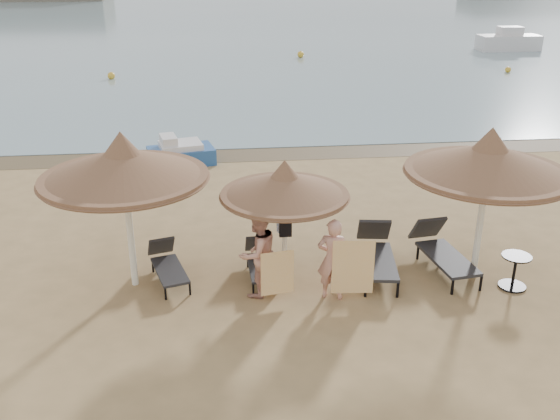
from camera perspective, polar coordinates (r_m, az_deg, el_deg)
The scene contains 20 objects.
ground at distance 12.50m, azimuth 1.97°, elevation -8.12°, with size 160.00×160.00×0.00m, color tan.
wet_sand_strip at distance 21.07m, azimuth -1.53°, elevation 5.17°, with size 200.00×1.60×0.01m, color brown.
palapa_left at distance 12.30m, azimuth -14.14°, elevation 4.01°, with size 3.30×3.30×3.27m.
palapa_center at distance 12.39m, azimuth 0.43°, elevation 2.27°, with size 2.63×2.63×2.60m.
palapa_right at distance 12.90m, azimuth 18.54°, elevation 4.36°, with size 3.29×3.29×3.26m.
lounger_far_left at distance 13.31m, azimuth -10.27°, elevation -4.82°, with size 0.97×1.72×0.73m.
lounger_near_left at distance 13.24m, azimuth -1.81°, elevation -4.64°, with size 0.58×1.61×0.71m.
lounger_near_right at distance 13.51m, azimuth 8.82°, elevation -3.82°, with size 1.00×2.19×0.95m.
lounger_far_right at distance 13.92m, azimuth 14.54°, elevation -3.50°, with size 0.98×2.18×0.94m.
side_table at distance 13.60m, azimuth 20.62°, elevation -5.35°, with size 0.59×0.59×0.72m.
person_left at distance 12.17m, azimuth -2.05°, elevation -3.39°, with size 0.97×0.63×2.10m, color tan.
person_right at distance 12.13m, azimuth 4.88°, elevation -3.94°, with size 0.90×0.59×1.97m, color tan.
towel_left at distance 12.08m, azimuth -0.24°, elevation -5.79°, with size 0.66×0.14×0.93m.
towel_right at distance 12.07m, azimuth 6.70°, elevation -5.23°, with size 0.81×0.09×1.13m.
bag_patterned at distance 12.91m, azimuth 0.33°, elevation -1.24°, with size 0.29×0.16×0.35m.
bag_dark at distance 12.58m, azimuth 0.50°, elevation -1.69°, with size 0.25×0.09×0.36m.
pedal_boat at distance 20.26m, azimuth -9.12°, elevation 5.18°, with size 2.26×1.63×0.95m.
buoy_left at distance 34.43m, azimuth -15.17°, elevation 11.77°, with size 0.39×0.39×0.39m, color gold.
buoy_mid at distance 40.03m, azimuth 1.90°, elevation 14.03°, with size 0.41×0.41×0.41m, color gold.
buoy_right at distance 37.32m, azimuth 20.12°, elevation 11.95°, with size 0.32×0.32×0.32m, color gold.
Camera 1 is at (-1.55, -10.59, 6.47)m, focal length 40.00 mm.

